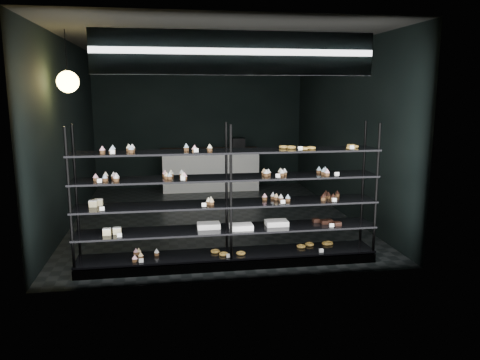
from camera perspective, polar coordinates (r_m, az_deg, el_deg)
The scene contains 5 objects.
room at distance 8.50m, azimuth -3.43°, elevation 5.91°, with size 5.01×6.01×3.20m.
display_shelf at distance 6.26m, azimuth -1.60°, elevation -4.87°, with size 4.00×0.50×1.91m.
signage at distance 5.58m, azimuth -0.45°, elevation 15.24°, with size 3.30×0.05×0.50m.
pendant_lamp at distance 7.30m, azimuth -20.25°, elevation 11.18°, with size 0.31×0.31×0.89m.
service_counter at distance 11.12m, azimuth -3.58°, elevation 1.36°, with size 2.33×0.65×1.23m.
Camera 1 is at (-0.84, -8.43, 2.31)m, focal length 35.00 mm.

